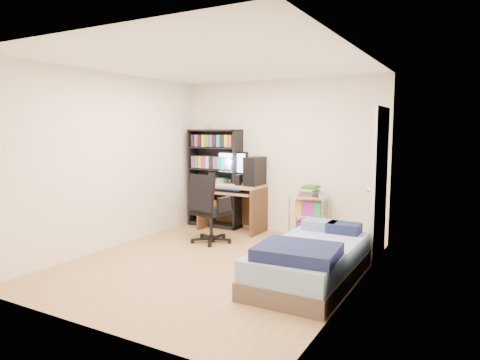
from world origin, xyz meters
The scene contains 7 objects.
room centered at (0.00, 0.00, 1.25)m, with size 3.58×4.08×2.58m.
media_shelf centered at (-1.17, 1.84, 0.88)m, with size 0.96×0.32×1.78m.
computer_desk centered at (-0.63, 1.75, 0.72)m, with size 1.06×0.61×1.33m.
office_chair centered at (-0.64, 0.85, 0.34)m, with size 0.71×0.71×1.05m.
wire_cart centered at (0.62, 1.71, 0.56)m, with size 0.56×0.42×0.86m.
bed centered at (1.26, 0.01, 0.24)m, with size 0.95×1.89×0.54m.
door centered at (1.72, 1.35, 1.00)m, with size 0.12×0.80×2.00m.
Camera 1 is at (2.84, -4.45, 1.71)m, focal length 32.00 mm.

